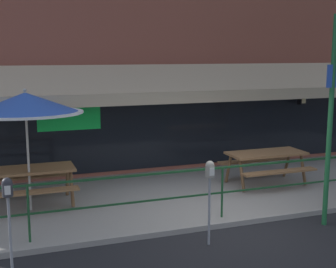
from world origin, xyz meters
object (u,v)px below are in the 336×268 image
(picnic_table_left, at_px, (28,176))
(street_sign_pole, at_px, (330,120))
(parking_meter_near, at_px, (8,196))
(picnic_table_centre, at_px, (266,159))
(patio_umbrella_left, at_px, (25,104))
(parking_meter_far, at_px, (210,177))

(picnic_table_left, height_order, street_sign_pole, street_sign_pole)
(parking_meter_near, bearing_deg, picnic_table_left, 81.33)
(picnic_table_centre, height_order, patio_umbrella_left, patio_umbrella_left)
(parking_meter_near, relative_size, parking_meter_far, 1.00)
(parking_meter_far, xyz_separation_m, street_sign_pole, (2.39, 0.11, 0.80))
(picnic_table_centre, bearing_deg, picnic_table_left, 177.20)
(parking_meter_far, bearing_deg, parking_meter_near, 179.45)
(picnic_table_left, xyz_separation_m, parking_meter_far, (2.67, -2.78, 0.44))
(patio_umbrella_left, xyz_separation_m, parking_meter_near, (-0.42, -2.46, -1.03))
(parking_meter_far, bearing_deg, street_sign_pole, 2.69)
(parking_meter_near, bearing_deg, patio_umbrella_left, 80.31)
(picnic_table_centre, relative_size, parking_meter_far, 1.27)
(parking_meter_near, bearing_deg, street_sign_pole, 0.87)
(picnic_table_centre, height_order, parking_meter_near, parking_meter_near)
(picnic_table_left, distance_m, parking_meter_near, 2.82)
(patio_umbrella_left, distance_m, parking_meter_far, 3.79)
(picnic_table_left, height_order, picnic_table_centre, same)
(patio_umbrella_left, bearing_deg, picnic_table_centre, 0.39)
(picnic_table_centre, height_order, parking_meter_far, parking_meter_far)
(patio_umbrella_left, height_order, parking_meter_far, patio_umbrella_left)
(parking_meter_near, distance_m, street_sign_pole, 5.54)
(parking_meter_near, relative_size, street_sign_pole, 0.38)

